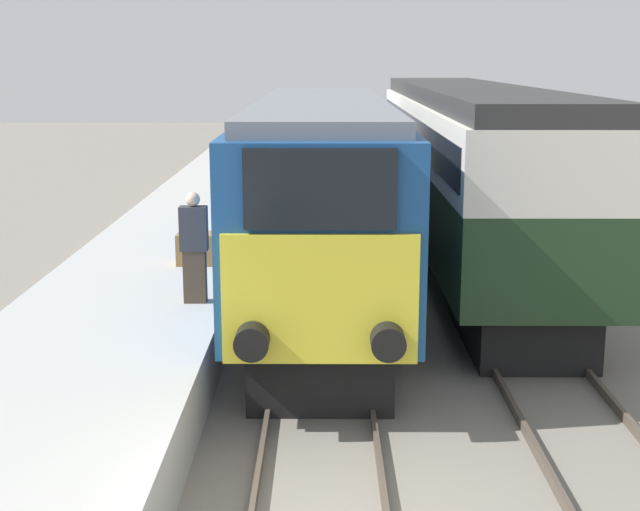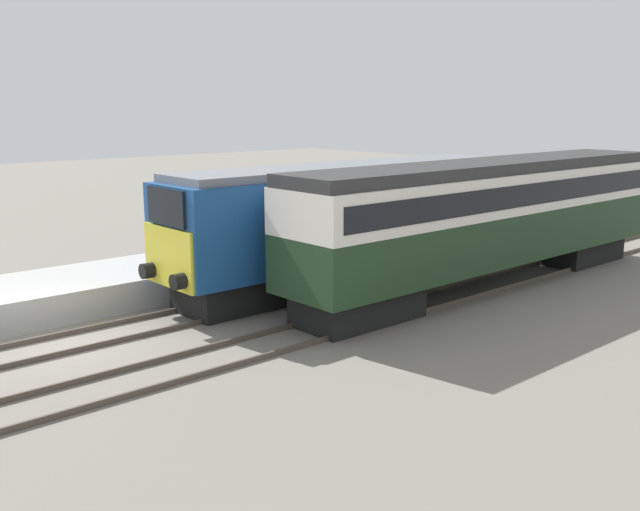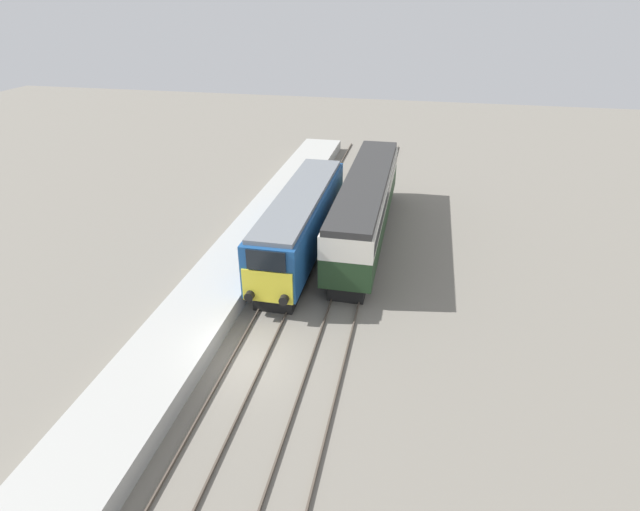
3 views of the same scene
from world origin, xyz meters
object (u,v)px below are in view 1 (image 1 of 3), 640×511
person_on_platform (194,247)px  luggage_crate (196,248)px  locomotive (322,190)px  passenger_carriage (468,159)px

person_on_platform → luggage_crate: bearing=97.9°
luggage_crate → person_on_platform: bearing=-82.1°
locomotive → luggage_crate: (-2.43, -0.73, -1.03)m
passenger_carriage → luggage_crate: passenger_carriage is taller
passenger_carriage → locomotive: bearing=-136.4°
locomotive → luggage_crate: locomotive is taller
passenger_carriage → person_on_platform: (-5.45, -6.72, -0.69)m
locomotive → person_on_platform: locomotive is taller
locomotive → passenger_carriage: 4.70m
luggage_crate → passenger_carriage: bearing=34.2°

